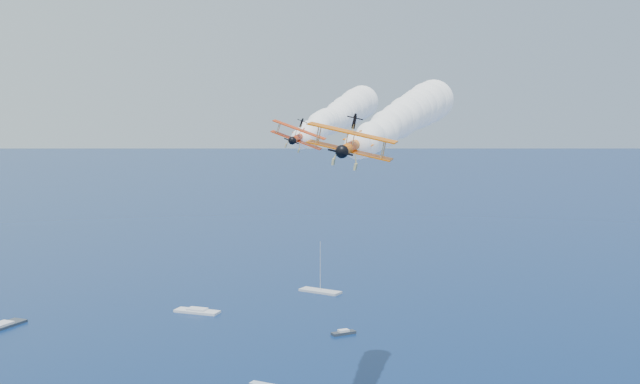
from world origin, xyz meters
TOP-DOWN VIEW (x-y plane):
  - biplane_lead at (3.62, 39.38)m, footprint 10.71×10.97m
  - biplane_trail at (-8.21, 11.97)m, footprint 12.47×13.12m
  - smoke_trail_lead at (25.74, 60.10)m, footprint 64.12×64.01m
  - smoke_trail_trail at (15.42, 30.94)m, footprint 64.07×62.77m
  - spectator_boats at (-1.79, 122.59)m, footprint 192.99×186.48m

SIDE VIEW (x-z plane):
  - spectator_boats at x=-1.79m, z-range 0.00..0.70m
  - biplane_lead at x=3.62m, z-range 51.96..59.22m
  - biplane_trail at x=-8.21m, z-range 52.19..60.01m
  - smoke_trail_lead at x=25.74m, z-range 52.22..63.58m
  - smoke_trail_trail at x=15.42m, z-range 52.73..64.09m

